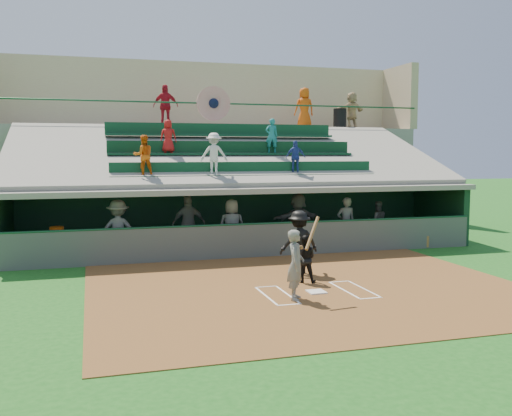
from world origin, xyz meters
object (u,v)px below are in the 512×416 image
object	(u,v)px
white_table	(55,251)
water_cooler	(57,234)
catcher	(305,259)
batter_at_plate	(296,264)
home_plate	(316,292)
trash_bin	(340,119)

from	to	relation	value
white_table	water_cooler	xyz separation A→B (m)	(0.06, -0.04, 0.55)
catcher	batter_at_plate	bearing A→B (deg)	86.09
home_plate	trash_bin	xyz separation A→B (m)	(6.29, 12.51, 5.03)
catcher	trash_bin	world-z (taller)	trash_bin
batter_at_plate	home_plate	bearing A→B (deg)	33.77
batter_at_plate	white_table	xyz separation A→B (m)	(-5.68, 6.40, -0.48)
catcher	trash_bin	xyz separation A→B (m)	(6.16, 11.38, 4.42)
batter_at_plate	catcher	world-z (taller)	batter_at_plate
home_plate	catcher	size ratio (longest dim) A/B	0.34
batter_at_plate	white_table	bearing A→B (deg)	131.60
white_table	batter_at_plate	bearing A→B (deg)	-34.86
home_plate	water_cooler	xyz separation A→B (m)	(-6.34, 5.88, 0.90)
batter_at_plate	white_table	world-z (taller)	batter_at_plate
batter_at_plate	catcher	xyz separation A→B (m)	(0.85, 1.61, -0.21)
catcher	white_table	bearing A→B (deg)	-12.46
white_table	water_cooler	world-z (taller)	water_cooler
home_plate	batter_at_plate	world-z (taller)	batter_at_plate
home_plate	batter_at_plate	distance (m)	1.19
home_plate	white_table	bearing A→B (deg)	137.23
trash_bin	home_plate	bearing A→B (deg)	-116.69
batter_at_plate	trash_bin	world-z (taller)	trash_bin
catcher	white_table	world-z (taller)	catcher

